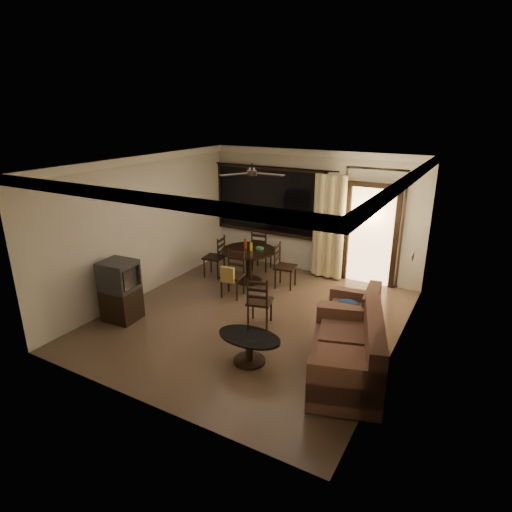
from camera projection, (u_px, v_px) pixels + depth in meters
The scene contains 12 objects.
ground at pixel (252, 318), 7.85m from camera, with size 5.50×5.50×0.00m, color #7F6651.
room_shell at pixel (323, 205), 8.42m from camera, with size 5.50×6.70×5.50m.
dining_table at pixel (249, 256), 9.33m from camera, with size 1.18×1.18×0.96m.
dining_chair_west at pixel (215, 264), 9.72m from camera, with size 0.47×0.47×0.95m.
dining_chair_east at pixel (285, 274), 9.13m from camera, with size 0.47×0.47×0.95m.
dining_chair_south at pixel (233, 282), 8.67m from camera, with size 0.47×0.52×0.95m.
dining_chair_north at pixel (261, 258), 10.12m from camera, with size 0.47×0.47×0.95m.
tv_cabinet at pixel (120, 291), 7.64m from camera, with size 0.63×0.58×1.12m.
sofa at pixel (350, 356), 5.98m from camera, with size 1.43×1.97×0.95m.
armchair at pixel (353, 316), 7.17m from camera, with size 0.94×0.94×0.85m.
coffee_table at pixel (249, 345), 6.42m from camera, with size 1.00×0.60×0.44m.
side_chair at pixel (260, 310), 7.53m from camera, with size 0.51×0.51×0.94m.
Camera 1 is at (3.50, -6.09, 3.67)m, focal length 30.00 mm.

